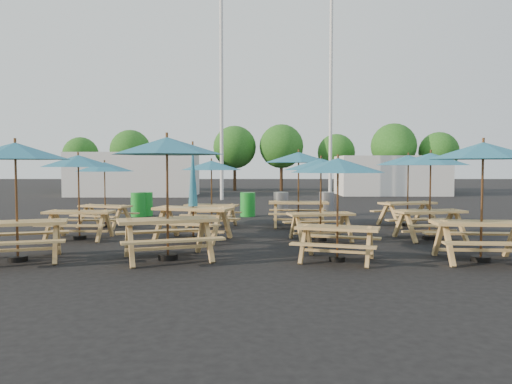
{
  "coord_description": "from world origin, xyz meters",
  "views": [
    {
      "loc": [
        0.05,
        -14.53,
        1.94
      ],
      "look_at": [
        0.0,
        1.5,
        1.1
      ],
      "focal_mm": 35.0,
      "sensor_mm": 36.0,
      "label": 1
    }
  ],
  "objects_px": {
    "picnic_unit_0": "(15,158)",
    "picnic_unit_1": "(78,166)",
    "picnic_unit_10": "(431,164)",
    "waste_bin_2": "(248,204)",
    "waste_bin_3": "(281,204)",
    "picnic_unit_7": "(321,169)",
    "picnic_unit_6": "(338,171)",
    "picnic_unit_9": "(483,157)",
    "picnic_unit_3": "(167,153)",
    "picnic_unit_8": "(299,162)",
    "waste_bin_0": "(138,205)",
    "picnic_unit_11": "(408,164)",
    "picnic_unit_4": "(193,200)",
    "picnic_unit_5": "(211,169)",
    "waste_bin_1": "(145,204)",
    "picnic_unit_2": "(105,171)",
    "waste_bin_4": "(327,204)"
  },
  "relations": [
    {
      "from": "waste_bin_0",
      "to": "picnic_unit_11",
      "type": "bearing_deg",
      "value": -17.55
    },
    {
      "from": "picnic_unit_0",
      "to": "picnic_unit_11",
      "type": "distance_m",
      "value": 11.42
    },
    {
      "from": "picnic_unit_11",
      "to": "picnic_unit_0",
      "type": "bearing_deg",
      "value": -168.37
    },
    {
      "from": "picnic_unit_0",
      "to": "picnic_unit_2",
      "type": "bearing_deg",
      "value": 71.42
    },
    {
      "from": "picnic_unit_6",
      "to": "picnic_unit_7",
      "type": "xyz_separation_m",
      "value": [
        0.02,
        2.82,
        0.03
      ]
    },
    {
      "from": "picnic_unit_7",
      "to": "waste_bin_2",
      "type": "bearing_deg",
      "value": 97.41
    },
    {
      "from": "picnic_unit_3",
      "to": "picnic_unit_10",
      "type": "relative_size",
      "value": 1.22
    },
    {
      "from": "picnic_unit_4",
      "to": "waste_bin_4",
      "type": "relative_size",
      "value": 2.81
    },
    {
      "from": "picnic_unit_1",
      "to": "picnic_unit_9",
      "type": "distance_m",
      "value": 9.74
    },
    {
      "from": "picnic_unit_4",
      "to": "picnic_unit_6",
      "type": "height_order",
      "value": "picnic_unit_4"
    },
    {
      "from": "picnic_unit_5",
      "to": "waste_bin_1",
      "type": "bearing_deg",
      "value": 141.11
    },
    {
      "from": "picnic_unit_10",
      "to": "waste_bin_2",
      "type": "relative_size",
      "value": 2.64
    },
    {
      "from": "picnic_unit_0",
      "to": "picnic_unit_10",
      "type": "relative_size",
      "value": 1.15
    },
    {
      "from": "picnic_unit_6",
      "to": "picnic_unit_9",
      "type": "height_order",
      "value": "picnic_unit_9"
    },
    {
      "from": "picnic_unit_11",
      "to": "waste_bin_2",
      "type": "height_order",
      "value": "picnic_unit_11"
    },
    {
      "from": "picnic_unit_0",
      "to": "waste_bin_0",
      "type": "xyz_separation_m",
      "value": [
        0.32,
        8.96,
        -1.65
      ]
    },
    {
      "from": "waste_bin_2",
      "to": "waste_bin_3",
      "type": "xyz_separation_m",
      "value": [
        1.29,
        0.26,
        0.0
      ]
    },
    {
      "from": "picnic_unit_0",
      "to": "picnic_unit_1",
      "type": "distance_m",
      "value": 3.07
    },
    {
      "from": "picnic_unit_3",
      "to": "waste_bin_2",
      "type": "relative_size",
      "value": 3.21
    },
    {
      "from": "waste_bin_0",
      "to": "waste_bin_3",
      "type": "height_order",
      "value": "same"
    },
    {
      "from": "picnic_unit_2",
      "to": "picnic_unit_3",
      "type": "distance_m",
      "value": 6.25
    },
    {
      "from": "picnic_unit_4",
      "to": "picnic_unit_11",
      "type": "bearing_deg",
      "value": 41.76
    },
    {
      "from": "picnic_unit_3",
      "to": "waste_bin_1",
      "type": "xyz_separation_m",
      "value": [
        -2.5,
        9.05,
        -1.75
      ]
    },
    {
      "from": "picnic_unit_7",
      "to": "picnic_unit_4",
      "type": "bearing_deg",
      "value": 168.72
    },
    {
      "from": "picnic_unit_5",
      "to": "waste_bin_4",
      "type": "height_order",
      "value": "picnic_unit_5"
    },
    {
      "from": "picnic_unit_4",
      "to": "waste_bin_3",
      "type": "bearing_deg",
      "value": 84.4
    },
    {
      "from": "picnic_unit_5",
      "to": "picnic_unit_6",
      "type": "relative_size",
      "value": 0.94
    },
    {
      "from": "picnic_unit_11",
      "to": "picnic_unit_2",
      "type": "bearing_deg",
      "value": 161.89
    },
    {
      "from": "waste_bin_1",
      "to": "waste_bin_4",
      "type": "distance_m",
      "value": 7.07
    },
    {
      "from": "picnic_unit_2",
      "to": "picnic_unit_9",
      "type": "distance_m",
      "value": 10.94
    },
    {
      "from": "picnic_unit_6",
      "to": "picnic_unit_9",
      "type": "bearing_deg",
      "value": 17.29
    },
    {
      "from": "picnic_unit_1",
      "to": "picnic_unit_7",
      "type": "relative_size",
      "value": 0.99
    },
    {
      "from": "picnic_unit_1",
      "to": "picnic_unit_3",
      "type": "bearing_deg",
      "value": -43.14
    },
    {
      "from": "waste_bin_0",
      "to": "waste_bin_3",
      "type": "distance_m",
      "value": 5.48
    },
    {
      "from": "picnic_unit_6",
      "to": "waste_bin_3",
      "type": "xyz_separation_m",
      "value": [
        -0.71,
        9.29,
        -1.38
      ]
    },
    {
      "from": "picnic_unit_0",
      "to": "picnic_unit_6",
      "type": "relative_size",
      "value": 1.15
    },
    {
      "from": "picnic_unit_5",
      "to": "picnic_unit_10",
      "type": "relative_size",
      "value": 0.93
    },
    {
      "from": "picnic_unit_10",
      "to": "picnic_unit_7",
      "type": "bearing_deg",
      "value": 174.35
    },
    {
      "from": "picnic_unit_0",
      "to": "waste_bin_3",
      "type": "xyz_separation_m",
      "value": [
        5.79,
        9.32,
        -1.65
      ]
    },
    {
      "from": "picnic_unit_5",
      "to": "picnic_unit_1",
      "type": "bearing_deg",
      "value": -128.96
    },
    {
      "from": "picnic_unit_3",
      "to": "picnic_unit_1",
      "type": "bearing_deg",
      "value": 115.26
    },
    {
      "from": "picnic_unit_3",
      "to": "waste_bin_3",
      "type": "distance_m",
      "value": 9.7
    },
    {
      "from": "picnic_unit_6",
      "to": "picnic_unit_10",
      "type": "height_order",
      "value": "picnic_unit_10"
    },
    {
      "from": "waste_bin_1",
      "to": "picnic_unit_3",
      "type": "bearing_deg",
      "value": -74.53
    },
    {
      "from": "picnic_unit_2",
      "to": "picnic_unit_11",
      "type": "distance_m",
      "value": 9.67
    },
    {
      "from": "picnic_unit_5",
      "to": "picnic_unit_8",
      "type": "bearing_deg",
      "value": 11.51
    },
    {
      "from": "picnic_unit_0",
      "to": "waste_bin_1",
      "type": "xyz_separation_m",
      "value": [
        0.52,
        9.23,
        -1.65
      ]
    },
    {
      "from": "picnic_unit_8",
      "to": "waste_bin_0",
      "type": "xyz_separation_m",
      "value": [
        -5.86,
        3.14,
        -1.62
      ]
    },
    {
      "from": "picnic_unit_1",
      "to": "waste_bin_2",
      "type": "relative_size",
      "value": 2.45
    },
    {
      "from": "picnic_unit_10",
      "to": "waste_bin_2",
      "type": "height_order",
      "value": "picnic_unit_10"
    }
  ]
}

